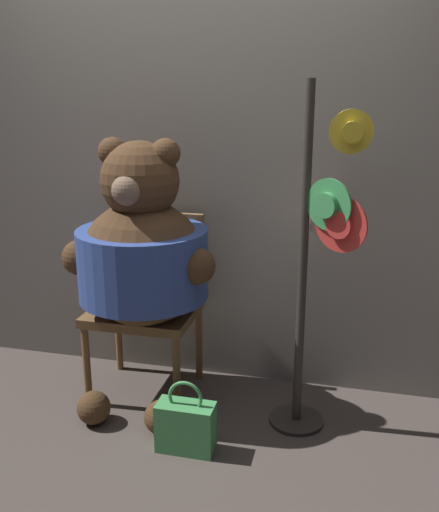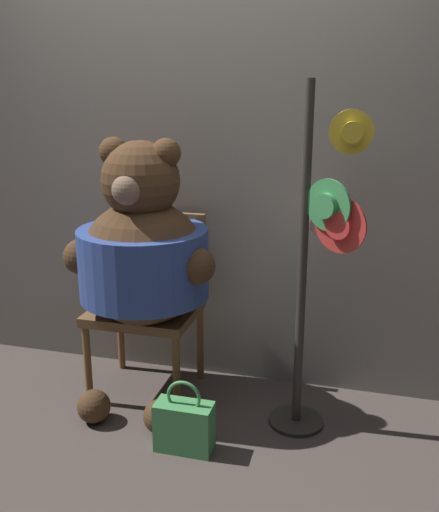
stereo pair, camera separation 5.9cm
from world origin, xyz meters
TOP-DOWN VIEW (x-y plane):
  - ground_plane at (0.00, 0.00)m, footprint 14.00×14.00m
  - wall_back at (0.00, 0.73)m, footprint 8.00×0.10m
  - chair at (-0.21, 0.47)m, footprint 0.57×0.48m
  - teddy_bear at (-0.17, 0.30)m, footprint 0.82×0.72m
  - hat_display_rack at (0.73, 0.28)m, footprint 0.42×0.40m
  - handbag_on_ground at (0.17, -0.09)m, footprint 0.27×0.13m

SIDE VIEW (x-z plane):
  - ground_plane at x=0.00m, z-range 0.00..0.00m
  - handbag_on_ground at x=0.17m, z-range -0.05..0.31m
  - chair at x=-0.21m, z-range 0.06..1.05m
  - teddy_bear at x=-0.17m, z-range 0.12..1.55m
  - hat_display_rack at x=0.73m, z-range 0.07..1.78m
  - wall_back at x=0.00m, z-range 0.00..2.63m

